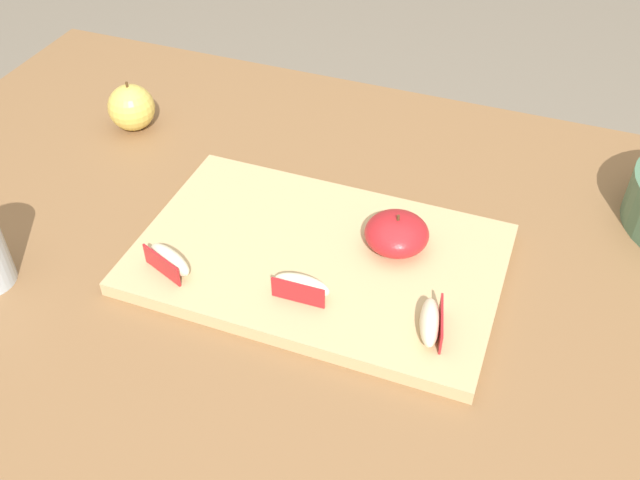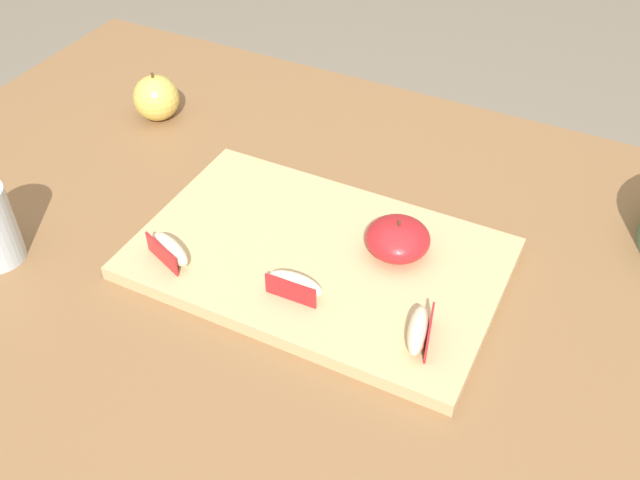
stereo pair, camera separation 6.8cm
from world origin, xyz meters
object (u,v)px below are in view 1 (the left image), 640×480
object	(u,v)px
apple_half_skin_up	(397,233)
apple_wedge_right	(169,260)
cutting_board	(320,257)
apple_wedge_back	(431,322)
whole_apple_golden	(131,107)
apple_wedge_front	(301,286)

from	to	relation	value
apple_half_skin_up	apple_wedge_right	world-z (taller)	apple_half_skin_up
cutting_board	apple_wedge_back	world-z (taller)	apple_wedge_back
apple_half_skin_up	whole_apple_golden	size ratio (longest dim) A/B	1.00
apple_wedge_back	apple_half_skin_up	bearing A→B (deg)	121.46
cutting_board	apple_wedge_right	xyz separation A→B (m)	(-0.16, -0.09, 0.02)
apple_wedge_back	whole_apple_golden	xyz separation A→B (m)	(-0.55, 0.27, 0.00)
apple_half_skin_up	apple_wedge_back	bearing A→B (deg)	-58.54
cutting_board	apple_wedge_right	world-z (taller)	apple_wedge_right
cutting_board	apple_half_skin_up	distance (m)	0.10
apple_wedge_front	apple_wedge_back	bearing A→B (deg)	-0.46
apple_half_skin_up	apple_wedge_front	world-z (taller)	apple_half_skin_up
apple_wedge_right	whole_apple_golden	world-z (taller)	whole_apple_golden
apple_wedge_right	apple_wedge_front	world-z (taller)	same
apple_wedge_front	whole_apple_golden	size ratio (longest dim) A/B	0.85
apple_wedge_right	apple_wedge_front	xyz separation A→B (m)	(0.17, 0.02, 0.00)
apple_wedge_back	apple_wedge_front	distance (m)	0.15
apple_wedge_back	apple_wedge_right	world-z (taller)	same
apple_wedge_front	apple_wedge_right	bearing A→B (deg)	-174.65
apple_wedge_right	apple_half_skin_up	bearing A→B (deg)	29.03
apple_wedge_front	whole_apple_golden	distance (m)	0.47
cutting_board	apple_wedge_back	xyz separation A→B (m)	(0.16, -0.08, 0.02)
apple_wedge_back	apple_wedge_front	world-z (taller)	same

